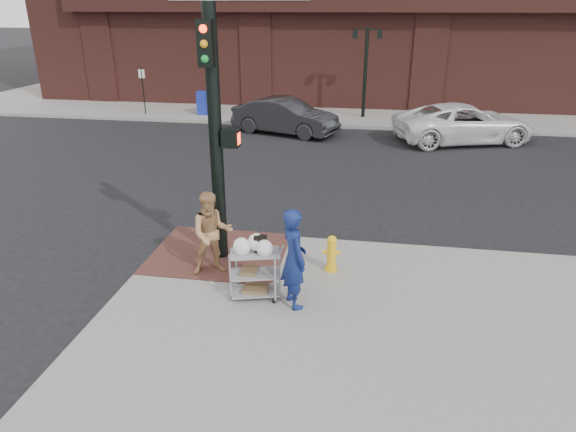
% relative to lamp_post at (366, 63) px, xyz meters
% --- Properties ---
extents(ground, '(220.00, 220.00, 0.00)m').
position_rel_lamp_post_xyz_m(ground, '(-2.00, -16.00, -2.62)').
color(ground, black).
rests_on(ground, ground).
extents(sidewalk_far, '(65.00, 36.00, 0.15)m').
position_rel_lamp_post_xyz_m(sidewalk_far, '(10.50, 16.00, -2.54)').
color(sidewalk_far, gray).
rests_on(sidewalk_far, ground).
extents(brick_curb_ramp, '(2.80, 2.40, 0.01)m').
position_rel_lamp_post_xyz_m(brick_curb_ramp, '(-2.60, -15.10, -2.46)').
color(brick_curb_ramp, '#4E2924').
rests_on(brick_curb_ramp, sidewalk_near).
extents(lamp_post, '(1.32, 0.22, 4.00)m').
position_rel_lamp_post_xyz_m(lamp_post, '(0.00, 0.00, 0.00)').
color(lamp_post, black).
rests_on(lamp_post, sidewalk_far).
extents(parking_sign, '(0.05, 0.05, 2.20)m').
position_rel_lamp_post_xyz_m(parking_sign, '(-10.50, -1.00, -1.37)').
color(parking_sign, black).
rests_on(parking_sign, sidewalk_far).
extents(traffic_signal_pole, '(0.61, 0.51, 5.00)m').
position_rel_lamp_post_xyz_m(traffic_signal_pole, '(-2.48, -15.23, 0.21)').
color(traffic_signal_pole, black).
rests_on(traffic_signal_pole, sidewalk_near).
extents(woman_blue, '(0.71, 0.79, 1.82)m').
position_rel_lamp_post_xyz_m(woman_blue, '(-0.70, -16.84, -1.56)').
color(woman_blue, navy).
rests_on(woman_blue, sidewalk_near).
extents(pedestrian_tan, '(1.00, 0.90, 1.68)m').
position_rel_lamp_post_xyz_m(pedestrian_tan, '(-2.45, -15.92, -1.63)').
color(pedestrian_tan, tan).
rests_on(pedestrian_tan, sidewalk_near).
extents(sedan_dark, '(4.75, 2.93, 1.48)m').
position_rel_lamp_post_xyz_m(sedan_dark, '(-3.16, -3.40, -1.88)').
color(sedan_dark, black).
rests_on(sedan_dark, ground).
extents(minivan_white, '(5.93, 4.05, 1.51)m').
position_rel_lamp_post_xyz_m(minivan_white, '(4.04, -3.65, -1.87)').
color(minivan_white, white).
rests_on(minivan_white, ground).
extents(utility_cart, '(0.96, 0.69, 1.20)m').
position_rel_lamp_post_xyz_m(utility_cart, '(-1.43, -16.69, -1.92)').
color(utility_cart, gray).
rests_on(utility_cart, sidewalk_near).
extents(fire_hydrant, '(0.36, 0.25, 0.76)m').
position_rel_lamp_post_xyz_m(fire_hydrant, '(-0.16, -15.48, -2.08)').
color(fire_hydrant, yellow).
rests_on(fire_hydrant, sidewalk_near).
extents(newsbox_red, '(0.45, 0.40, 1.04)m').
position_rel_lamp_post_xyz_m(newsbox_red, '(-7.59, -0.33, -1.95)').
color(newsbox_red, '#A9131B').
rests_on(newsbox_red, sidewalk_far).
extents(newsbox_blue, '(0.50, 0.45, 1.11)m').
position_rel_lamp_post_xyz_m(newsbox_blue, '(-7.66, -0.70, -1.92)').
color(newsbox_blue, '#1829A0').
rests_on(newsbox_blue, sidewalk_far).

